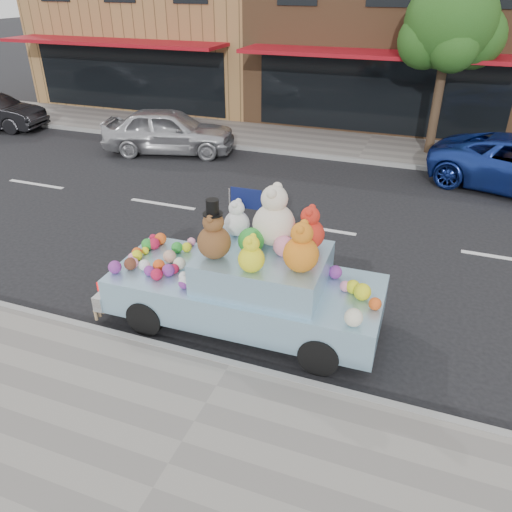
% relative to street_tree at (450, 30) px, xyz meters
% --- Properties ---
extents(ground, '(120.00, 120.00, 0.00)m').
position_rel_street_tree_xyz_m(ground, '(-2.03, -6.55, -3.69)').
color(ground, black).
rests_on(ground, ground).
extents(near_sidewalk, '(60.00, 3.00, 0.12)m').
position_rel_street_tree_xyz_m(near_sidewalk, '(-2.03, -13.05, -3.63)').
color(near_sidewalk, gray).
rests_on(near_sidewalk, ground).
extents(far_sidewalk, '(60.00, 3.00, 0.12)m').
position_rel_street_tree_xyz_m(far_sidewalk, '(-2.03, -0.05, -3.63)').
color(far_sidewalk, gray).
rests_on(far_sidewalk, ground).
extents(near_kerb, '(60.00, 0.12, 0.13)m').
position_rel_street_tree_xyz_m(near_kerb, '(-2.03, -11.55, -3.63)').
color(near_kerb, gray).
rests_on(near_kerb, ground).
extents(far_kerb, '(60.00, 0.12, 0.13)m').
position_rel_street_tree_xyz_m(far_kerb, '(-2.03, -1.55, -3.63)').
color(far_kerb, gray).
rests_on(far_kerb, ground).
extents(storefront_left, '(10.00, 9.80, 7.30)m').
position_rel_street_tree_xyz_m(storefront_left, '(-12.03, 5.42, -0.05)').
color(storefront_left, olive).
rests_on(storefront_left, ground).
extents(storefront_mid, '(10.00, 9.80, 7.30)m').
position_rel_street_tree_xyz_m(storefront_mid, '(-2.03, 5.42, -0.05)').
color(storefront_mid, brown).
rests_on(storefront_mid, ground).
extents(street_tree, '(3.00, 2.70, 5.22)m').
position_rel_street_tree_xyz_m(street_tree, '(0.00, 0.00, 0.00)').
color(street_tree, '#38281C').
rests_on(street_tree, ground).
extents(car_silver, '(4.50, 2.73, 1.43)m').
position_rel_street_tree_xyz_m(car_silver, '(-7.95, -2.67, -2.98)').
color(car_silver, '#B6B6BB').
rests_on(car_silver, ground).
extents(art_car, '(4.53, 1.87, 2.32)m').
position_rel_street_tree_xyz_m(art_car, '(-2.20, -10.40, -2.87)').
color(art_car, black).
rests_on(art_car, ground).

